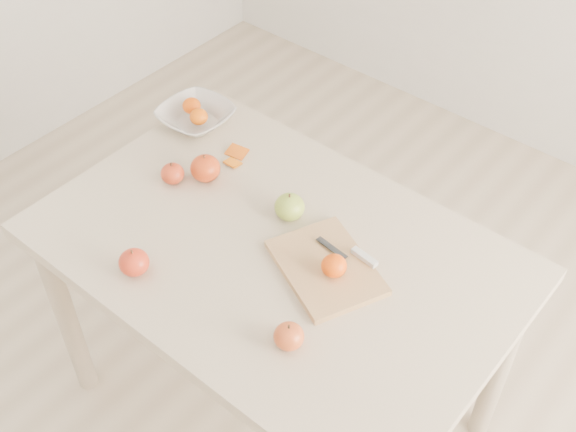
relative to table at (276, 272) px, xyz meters
The scene contains 15 objects.
ground 0.65m from the table, ahead, with size 3.50×3.50×0.00m, color #C6B293.
table is the anchor object (origin of this frame).
cutting_board 0.18m from the table, ahead, with size 0.28×0.20×0.02m, color tan.
board_tangerine 0.23m from the table, ahead, with size 0.06×0.06×0.05m, color #DC5807.
fruit_bowl 0.58m from the table, 155.45° to the left, with size 0.21×0.21×0.05m, color silver.
bowl_tangerine_near 0.61m from the table, 155.57° to the left, with size 0.06×0.06×0.05m, color #E36208.
bowl_tangerine_far 0.55m from the table, 155.57° to the left, with size 0.05×0.05×0.05m, color orange.
orange_peel_a 0.40m from the table, 147.22° to the left, with size 0.06×0.04×0.00m, color #CE580E.
orange_peel_b 0.36m from the table, 151.09° to the left, with size 0.04×0.04×0.00m, color orange.
paring_knife 0.25m from the table, 25.00° to the left, with size 0.17×0.05×0.01m.
apple_green 0.18m from the table, 111.17° to the left, with size 0.08×0.08×0.07m, color olive.
apple_red_e 0.33m from the table, 43.76° to the right, with size 0.07×0.07×0.06m, color maroon.
apple_red_b 0.35m from the table, 166.81° to the left, with size 0.08×0.08×0.07m, color #A10B13.
apple_red_c 0.37m from the table, 126.28° to the right, with size 0.07×0.07×0.07m, color maroon.
apple_red_d 0.40m from the table, behind, with size 0.07×0.07×0.06m, color maroon.
Camera 1 is at (0.82, -0.94, 2.08)m, focal length 45.00 mm.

